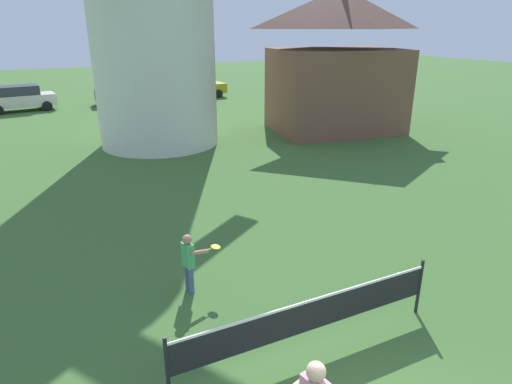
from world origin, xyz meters
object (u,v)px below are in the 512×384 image
object	(u,v)px
player_far	(189,260)
parked_car_mustard	(195,87)
tennis_net	(311,316)
parked_car_cream	(20,98)
parked_car_black	(125,92)
chapel	(337,64)
stray_ball	(400,276)

from	to	relation	value
player_far	parked_car_mustard	bearing A→B (deg)	70.98
tennis_net	parked_car_cream	xyz separation A→B (m)	(-4.40, 26.56, 0.13)
parked_car_cream	parked_car_black	bearing A→B (deg)	-2.40
tennis_net	chapel	distance (m)	16.88
parked_car_mustard	player_far	bearing A→B (deg)	-109.02
tennis_net	parked_car_cream	size ratio (longest dim) A/B	1.15
parked_car_black	parked_car_mustard	size ratio (longest dim) A/B	0.87
player_far	chapel	size ratio (longest dim) A/B	0.17
player_far	parked_car_black	size ratio (longest dim) A/B	0.32
parked_car_black	parked_car_mustard	bearing A→B (deg)	6.69
player_far	parked_car_black	bearing A→B (deg)	82.35
parked_car_cream	parked_car_mustard	xyz separation A→B (m)	(11.59, 0.34, 0.00)
tennis_net	parked_car_cream	distance (m)	26.92
tennis_net	parked_car_black	xyz separation A→B (m)	(1.99, 26.29, 0.12)
tennis_net	stray_ball	size ratio (longest dim) A/B	26.20
parked_car_black	chapel	size ratio (longest dim) A/B	0.51
chapel	tennis_net	bearing A→B (deg)	-126.76
stray_ball	parked_car_mustard	xyz separation A→B (m)	(4.31, 25.92, 0.72)
tennis_net	parked_car_mustard	bearing A→B (deg)	75.03
tennis_net	parked_car_mustard	xyz separation A→B (m)	(7.19, 26.90, 0.13)
player_far	parked_car_mustard	world-z (taller)	parked_car_mustard
player_far	parked_car_cream	world-z (taller)	parked_car_cream
chapel	player_far	bearing A→B (deg)	-135.93
parked_car_cream	parked_car_black	xyz separation A→B (m)	(6.39, -0.27, -0.00)
parked_car_cream	chapel	xyz separation A→B (m)	(14.38, -13.19, 2.47)
stray_ball	chapel	xyz separation A→B (m)	(7.10, 12.38, 3.19)
player_far	parked_car_cream	bearing A→B (deg)	97.57
stray_ball	parked_car_mustard	size ratio (longest dim) A/B	0.04
tennis_net	parked_car_mustard	size ratio (longest dim) A/B	1.06
tennis_net	player_far	size ratio (longest dim) A/B	3.78
chapel	stray_ball	bearing A→B (deg)	-119.83
player_far	parked_car_black	xyz separation A→B (m)	(3.19, 23.75, 0.09)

